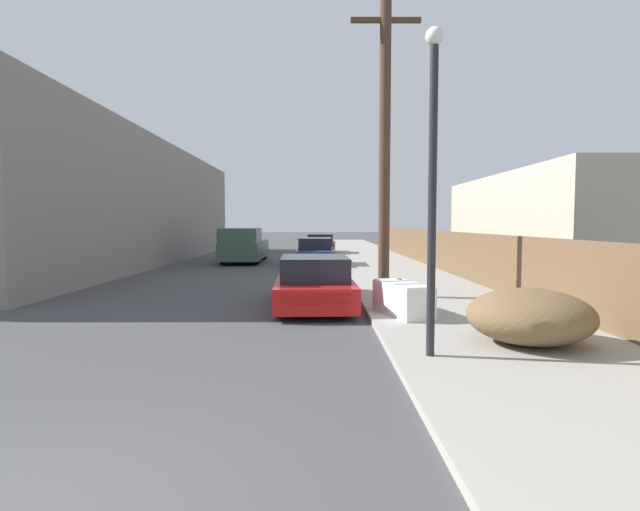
{
  "coord_description": "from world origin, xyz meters",
  "views": [
    {
      "loc": [
        2.1,
        -2.94,
        2.05
      ],
      "look_at": [
        2.19,
        11.27,
        1.12
      ],
      "focal_mm": 28.0,
      "sensor_mm": 36.0,
      "label": 1
    }
  ],
  "objects_px": {
    "pickup_truck": "(244,245)",
    "brush_pile": "(530,316)",
    "parked_sports_car_red": "(314,283)",
    "street_lamp": "(433,168)",
    "utility_pole": "(385,141)",
    "car_parked_mid": "(315,253)",
    "discarded_fridge": "(402,299)",
    "car_parked_far": "(321,245)"
  },
  "relations": [
    {
      "from": "parked_sports_car_red",
      "to": "street_lamp",
      "type": "xyz_separation_m",
      "value": [
        1.72,
        -4.98,
        2.26
      ]
    },
    {
      "from": "pickup_truck",
      "to": "brush_pile",
      "type": "distance_m",
      "value": 19.27
    },
    {
      "from": "parked_sports_car_red",
      "to": "street_lamp",
      "type": "height_order",
      "value": "street_lamp"
    },
    {
      "from": "discarded_fridge",
      "to": "street_lamp",
      "type": "relative_size",
      "value": 0.4
    },
    {
      "from": "pickup_truck",
      "to": "brush_pile",
      "type": "bearing_deg",
      "value": 111.84
    },
    {
      "from": "utility_pole",
      "to": "street_lamp",
      "type": "xyz_separation_m",
      "value": [
        -0.11,
        -5.92,
        -1.35
      ]
    },
    {
      "from": "car_parked_mid",
      "to": "brush_pile",
      "type": "distance_m",
      "value": 16.14
    },
    {
      "from": "parked_sports_car_red",
      "to": "car_parked_mid",
      "type": "bearing_deg",
      "value": 88.35
    },
    {
      "from": "street_lamp",
      "to": "brush_pile",
      "type": "distance_m",
      "value": 2.96
    },
    {
      "from": "utility_pole",
      "to": "brush_pile",
      "type": "xyz_separation_m",
      "value": [
        1.65,
        -5.19,
        -3.62
      ]
    },
    {
      "from": "discarded_fridge",
      "to": "street_lamp",
      "type": "bearing_deg",
      "value": -108.25
    },
    {
      "from": "discarded_fridge",
      "to": "car_parked_far",
      "type": "bearing_deg",
      "value": 78.47
    },
    {
      "from": "car_parked_mid",
      "to": "street_lamp",
      "type": "height_order",
      "value": "street_lamp"
    },
    {
      "from": "car_parked_mid",
      "to": "car_parked_far",
      "type": "relative_size",
      "value": 1.0
    },
    {
      "from": "car_parked_mid",
      "to": "brush_pile",
      "type": "height_order",
      "value": "car_parked_mid"
    },
    {
      "from": "car_parked_mid",
      "to": "brush_pile",
      "type": "bearing_deg",
      "value": -77.09
    },
    {
      "from": "street_lamp",
      "to": "utility_pole",
      "type": "bearing_deg",
      "value": 88.95
    },
    {
      "from": "discarded_fridge",
      "to": "utility_pole",
      "type": "relative_size",
      "value": 0.24
    },
    {
      "from": "car_parked_far",
      "to": "utility_pole",
      "type": "distance_m",
      "value": 19.98
    },
    {
      "from": "brush_pile",
      "to": "parked_sports_car_red",
      "type": "bearing_deg",
      "value": 129.31
    },
    {
      "from": "car_parked_far",
      "to": "brush_pile",
      "type": "bearing_deg",
      "value": -79.99
    },
    {
      "from": "car_parked_far",
      "to": "street_lamp",
      "type": "height_order",
      "value": "street_lamp"
    },
    {
      "from": "discarded_fridge",
      "to": "utility_pole",
      "type": "bearing_deg",
      "value": 75.57
    },
    {
      "from": "street_lamp",
      "to": "car_parked_far",
      "type": "bearing_deg",
      "value": 93.11
    },
    {
      "from": "parked_sports_car_red",
      "to": "utility_pole",
      "type": "distance_m",
      "value": 4.15
    },
    {
      "from": "car_parked_mid",
      "to": "car_parked_far",
      "type": "xyz_separation_m",
      "value": [
        0.34,
        9.04,
        -0.0
      ]
    },
    {
      "from": "car_parked_far",
      "to": "brush_pile",
      "type": "height_order",
      "value": "car_parked_far"
    },
    {
      "from": "car_parked_mid",
      "to": "pickup_truck",
      "type": "relative_size",
      "value": 0.78
    },
    {
      "from": "car_parked_far",
      "to": "utility_pole",
      "type": "height_order",
      "value": "utility_pole"
    },
    {
      "from": "street_lamp",
      "to": "pickup_truck",
      "type": "bearing_deg",
      "value": 106.32
    },
    {
      "from": "parked_sports_car_red",
      "to": "car_parked_far",
      "type": "bearing_deg",
      "value": 87.37
    },
    {
      "from": "pickup_truck",
      "to": "brush_pile",
      "type": "height_order",
      "value": "pickup_truck"
    },
    {
      "from": "discarded_fridge",
      "to": "pickup_truck",
      "type": "distance_m",
      "value": 16.31
    },
    {
      "from": "brush_pile",
      "to": "car_parked_mid",
      "type": "bearing_deg",
      "value": 102.49
    },
    {
      "from": "discarded_fridge",
      "to": "parked_sports_car_red",
      "type": "distance_m",
      "value": 2.53
    },
    {
      "from": "discarded_fridge",
      "to": "pickup_truck",
      "type": "relative_size",
      "value": 0.33
    },
    {
      "from": "pickup_truck",
      "to": "brush_pile",
      "type": "relative_size",
      "value": 2.86
    },
    {
      "from": "utility_pole",
      "to": "car_parked_far",
      "type": "bearing_deg",
      "value": 94.36
    },
    {
      "from": "utility_pole",
      "to": "street_lamp",
      "type": "height_order",
      "value": "utility_pole"
    },
    {
      "from": "discarded_fridge",
      "to": "car_parked_mid",
      "type": "xyz_separation_m",
      "value": [
        -1.89,
        13.2,
        0.18
      ]
    },
    {
      "from": "brush_pile",
      "to": "street_lamp",
      "type": "bearing_deg",
      "value": -157.48
    },
    {
      "from": "discarded_fridge",
      "to": "car_parked_far",
      "type": "relative_size",
      "value": 0.42
    }
  ]
}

